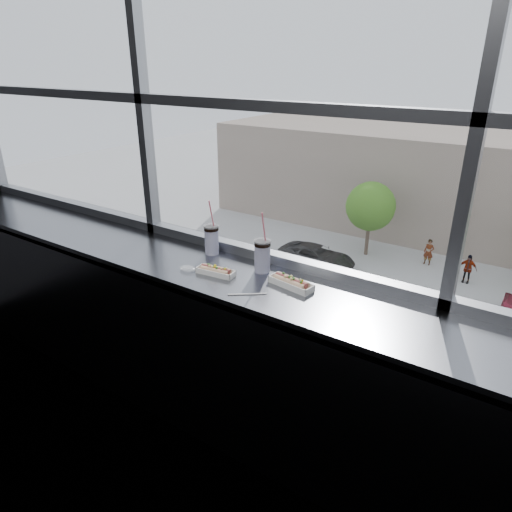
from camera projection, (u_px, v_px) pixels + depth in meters
The scene contains 20 objects.
wall_back_lower at pixel (272, 338), 2.98m from camera, with size 6.00×6.00×0.00m, color black.
window_glass at pixel (279, 44), 2.30m from camera, with size 6.00×6.00×0.00m, color silver.
window_mullions at pixel (277, 44), 2.29m from camera, with size 6.00×0.08×2.40m, color gray, non-canonical shape.
counter at pixel (247, 283), 2.57m from camera, with size 6.00×0.55×0.06m, color gray.
counter_fascia at pixel (222, 382), 2.58m from camera, with size 6.00×0.04×1.04m, color gray.
hotdog_tray_left at pixel (216, 271), 2.59m from camera, with size 0.23×0.10×0.06m.
hotdog_tray_right at pixel (291, 282), 2.45m from camera, with size 0.27×0.12×0.06m.
soda_cup_left at pixel (212, 238), 2.84m from camera, with size 0.10×0.10×0.35m.
soda_cup_right at pixel (262, 254), 2.60m from camera, with size 0.10×0.10×0.36m.
loose_straw at pixel (247, 294), 2.37m from camera, with size 0.01×0.01×0.20m, color white.
wrapper at pixel (188, 268), 2.65m from camera, with size 0.10×0.07×0.03m, color silver.
street_asphalt at pixel (479, 346), 22.84m from camera, with size 80.00×10.00×0.06m, color black.
far_sidewalk at pixel (501, 285), 28.96m from camera, with size 80.00×6.00×0.04m, color #AEAEAE.
car_far_a at pixel (317, 253), 31.14m from camera, with size 5.93×2.47×1.98m, color black.
car_near_a at pixel (213, 288), 26.36m from camera, with size 6.00×2.50×2.00m, color silver.
car_near_b at pixel (291, 311), 23.68m from camera, with size 6.76×2.82×2.25m, color black.
car_near_c at pixel (511, 383), 18.47m from camera, with size 6.77×2.82×2.26m, color #B73F2D.
pedestrian_a at pixel (429, 250), 31.48m from camera, with size 0.98×0.74×2.21m, color #66605B.
pedestrian_b at pixel (468, 266), 28.90m from camera, with size 1.02×0.76×2.29m, color #66605B.
tree_left at pixel (371, 206), 32.10m from camera, with size 3.49×3.49×5.46m.
Camera 1 is at (1.31, -0.66, 2.23)m, focal length 32.00 mm.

